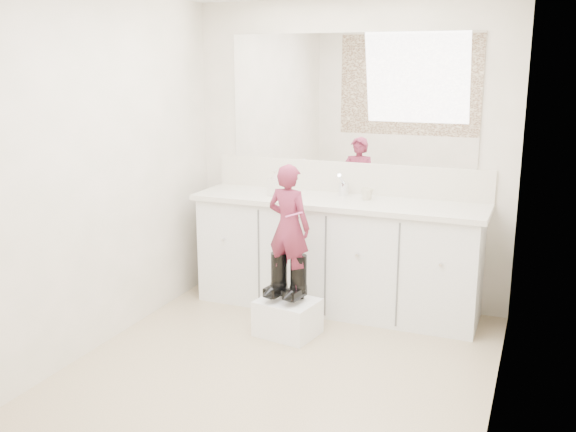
% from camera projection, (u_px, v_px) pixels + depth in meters
% --- Properties ---
extents(floor, '(3.00, 3.00, 0.00)m').
position_uv_depth(floor, '(276.00, 374.00, 4.05)').
color(floor, '#8F815E').
rests_on(floor, ground).
extents(wall_back, '(2.60, 0.00, 2.60)m').
position_uv_depth(wall_back, '(349.00, 154.00, 5.13)').
color(wall_back, '#BEB9A2').
rests_on(wall_back, floor).
extents(wall_front, '(2.60, 0.00, 2.60)m').
position_uv_depth(wall_front, '(119.00, 257.00, 2.42)').
color(wall_front, '#BEB9A2').
rests_on(wall_front, floor).
extents(wall_left, '(0.00, 3.00, 3.00)m').
position_uv_depth(wall_left, '(95.00, 173.00, 4.25)').
color(wall_left, '#BEB9A2').
rests_on(wall_left, floor).
extents(wall_right, '(0.00, 3.00, 3.00)m').
position_uv_depth(wall_right, '(507.00, 205.00, 3.30)').
color(wall_right, '#BEB9A2').
rests_on(wall_right, floor).
extents(vanity_cabinet, '(2.20, 0.55, 0.85)m').
position_uv_depth(vanity_cabinet, '(337.00, 257.00, 5.06)').
color(vanity_cabinet, silver).
rests_on(vanity_cabinet, floor).
extents(countertop, '(2.28, 0.58, 0.04)m').
position_uv_depth(countertop, '(337.00, 202.00, 4.94)').
color(countertop, beige).
rests_on(countertop, vanity_cabinet).
extents(backsplash, '(2.28, 0.03, 0.25)m').
position_uv_depth(backsplash, '(348.00, 178.00, 5.16)').
color(backsplash, beige).
rests_on(backsplash, countertop).
extents(mirror, '(2.00, 0.02, 1.00)m').
position_uv_depth(mirror, '(350.00, 99.00, 5.01)').
color(mirror, white).
rests_on(mirror, wall_back).
extents(dot_panel, '(2.00, 0.01, 1.20)m').
position_uv_depth(dot_panel, '(113.00, 138.00, 2.33)').
color(dot_panel, '#472819').
rests_on(dot_panel, wall_front).
extents(faucet, '(0.08, 0.08, 0.10)m').
position_uv_depth(faucet, '(344.00, 189.00, 5.07)').
color(faucet, silver).
rests_on(faucet, countertop).
extents(cup, '(0.12, 0.12, 0.09)m').
position_uv_depth(cup, '(367.00, 194.00, 4.91)').
color(cup, beige).
rests_on(cup, countertop).
extents(soap_bottle, '(0.12, 0.12, 0.21)m').
position_uv_depth(soap_bottle, '(275.00, 183.00, 5.05)').
color(soap_bottle, beige).
rests_on(soap_bottle, countertop).
extents(step_stool, '(0.46, 0.40, 0.26)m').
position_uv_depth(step_stool, '(288.00, 317.00, 4.61)').
color(step_stool, white).
rests_on(step_stool, floor).
extents(boot_left, '(0.16, 0.24, 0.34)m').
position_uv_depth(boot_left, '(279.00, 276.00, 4.59)').
color(boot_left, black).
rests_on(boot_left, step_stool).
extents(boot_right, '(0.16, 0.24, 0.34)m').
position_uv_depth(boot_right, '(299.00, 278.00, 4.54)').
color(boot_right, black).
rests_on(boot_right, step_stool).
extents(toddler, '(0.35, 0.26, 0.88)m').
position_uv_depth(toddler, '(289.00, 226.00, 4.48)').
color(toddler, '#A93460').
rests_on(toddler, step_stool).
extents(toothbrush, '(0.14, 0.03, 0.06)m').
position_uv_depth(toothbrush, '(294.00, 215.00, 4.35)').
color(toothbrush, '#E458A7').
rests_on(toothbrush, toddler).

